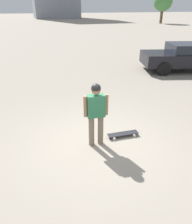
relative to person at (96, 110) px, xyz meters
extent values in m
plane|color=gray|center=(0.00, 0.00, -0.95)|extent=(220.00, 220.00, 0.00)
cylinder|color=#7A6B56|center=(0.01, 0.11, -0.56)|extent=(0.14, 0.14, 0.79)
cylinder|color=#7A6B56|center=(-0.01, -0.11, -0.56)|extent=(0.14, 0.14, 0.79)
cube|color=#2D724C|center=(0.00, 0.00, 0.11)|extent=(0.24, 0.43, 0.54)
cylinder|color=#9E7051|center=(0.03, 0.25, 0.12)|extent=(0.09, 0.09, 0.51)
cylinder|color=#9E7051|center=(-0.03, -0.25, 0.12)|extent=(0.09, 0.09, 0.51)
sphere|color=#9E7051|center=(0.00, 0.00, 0.50)|extent=(0.21, 0.21, 0.21)
sphere|color=black|center=(0.00, 0.00, 0.54)|extent=(0.22, 0.22, 0.22)
cube|color=#232328|center=(0.12, -0.80, -0.87)|extent=(0.24, 0.85, 0.01)
cylinder|color=silver|center=(0.02, -0.51, -0.91)|extent=(0.03, 0.08, 0.08)
cylinder|color=silver|center=(0.24, -0.52, -0.91)|extent=(0.03, 0.08, 0.08)
cylinder|color=silver|center=(-0.01, -1.08, -0.91)|extent=(0.03, 0.08, 0.08)
cylinder|color=silver|center=(0.22, -1.09, -0.91)|extent=(0.03, 0.08, 0.08)
cube|color=black|center=(5.20, -6.71, -0.31)|extent=(3.02, 4.80, 0.63)
cube|color=#1E232D|center=(5.17, -6.82, 0.23)|extent=(2.17, 2.39, 0.46)
cylinder|color=black|center=(4.67, -5.13, -0.62)|extent=(0.37, 0.69, 0.66)
cylinder|color=black|center=(6.48, -5.64, -0.62)|extent=(0.37, 0.69, 0.66)
cylinder|color=brown|center=(35.93, -25.41, 0.38)|extent=(0.52, 0.52, 2.66)
sphere|color=#478442|center=(35.93, -25.41, 2.95)|extent=(3.55, 3.55, 3.55)
camera|label=1|loc=(-4.40, 1.46, 2.21)|focal=35.00mm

